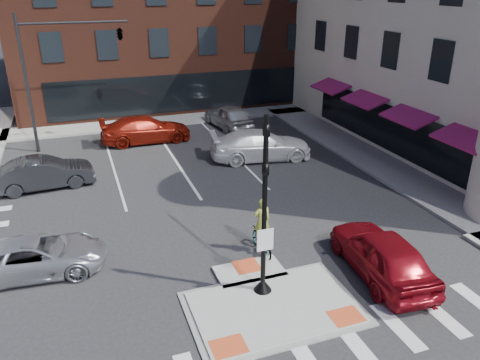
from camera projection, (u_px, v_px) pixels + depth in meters
name	position (u px, v px, depth m)	size (l,w,h in m)	color
ground	(267.00, 300.00, 15.25)	(120.00, 120.00, 0.00)	#28282B
refuge_island	(270.00, 303.00, 15.00)	(5.40, 4.65, 0.13)	gray
sidewalk_e	(371.00, 158.00, 27.24)	(3.00, 24.00, 0.15)	gray
sidewalk_n	(190.00, 118.00, 35.18)	(26.00, 3.00, 0.15)	gray
building_n	(158.00, 3.00, 40.79)	(24.40, 18.40, 15.50)	#4E2318
building_far_left	(72.00, 21.00, 57.01)	(10.00, 12.00, 10.00)	slate
building_far_right	(173.00, 10.00, 62.41)	(12.00, 12.00, 12.00)	brown
signal_pole	(264.00, 231.00, 14.66)	(0.60, 0.60, 5.98)	black
mast_arm_signal	(95.00, 44.00, 27.29)	(6.10, 2.24, 8.00)	black
silver_suv	(36.00, 256.00, 16.44)	(2.23, 4.83, 1.34)	silver
red_sedan	(382.00, 254.00, 16.26)	(1.99, 4.95, 1.69)	maroon
white_pickup	(261.00, 145.00, 26.99)	(2.38, 5.85, 1.70)	white
bg_car_dark	(44.00, 173.00, 23.20)	(1.66, 4.76, 1.57)	#25262A
bg_car_silver	(229.00, 116.00, 32.84)	(1.94, 4.82, 1.64)	#AAADB2
bg_car_red	(146.00, 129.00, 29.90)	(2.30, 5.67, 1.64)	maroon
cyclist	(262.00, 234.00, 17.66)	(0.66, 1.79, 2.25)	#3F3F44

